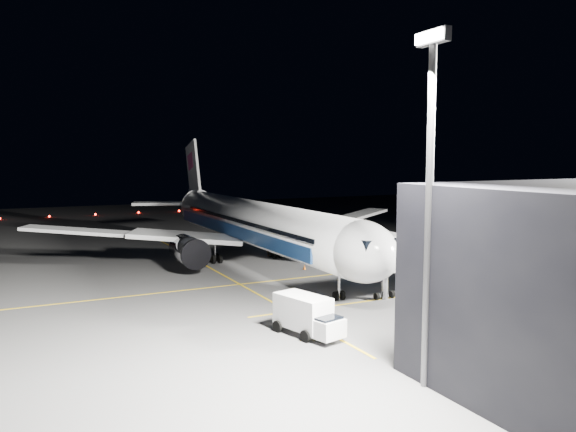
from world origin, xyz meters
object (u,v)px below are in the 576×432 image
(jet_bridge, at_px, (492,242))
(floodlight_mast_south, at_px, (429,179))
(safety_cone_c, at_px, (268,251))
(airliner, at_px, (251,223))
(baggage_tug, at_px, (383,250))
(service_truck, at_px, (308,315))
(safety_cone_a, at_px, (269,254))
(safety_cone_b, at_px, (304,267))

(jet_bridge, xyz_separation_m, floodlight_mast_south, (18.00, -24.07, 7.79))
(floodlight_mast_south, bearing_deg, jet_bridge, 126.79)
(jet_bridge, bearing_deg, safety_cone_c, -156.20)
(airliner, relative_size, baggage_tug, 28.07)
(service_truck, relative_size, safety_cone_c, 12.29)
(service_truck, distance_m, baggage_tug, 37.68)
(service_truck, xyz_separation_m, baggage_tug, (-26.83, 26.44, -0.93))
(safety_cone_a, height_order, safety_cone_b, safety_cone_a)
(safety_cone_b, distance_m, safety_cone_c, 13.28)
(airliner, height_order, jet_bridge, airliner)
(baggage_tug, distance_m, safety_cone_c, 16.23)
(service_truck, relative_size, baggage_tug, 2.88)
(safety_cone_a, distance_m, safety_cone_c, 3.05)
(airliner, height_order, safety_cone_a, airliner)
(baggage_tug, relative_size, safety_cone_b, 3.96)
(airliner, distance_m, jet_bridge, 29.31)
(jet_bridge, relative_size, baggage_tug, 15.71)
(safety_cone_a, bearing_deg, safety_cone_c, 157.58)
(floodlight_mast_south, xyz_separation_m, service_truck, (-11.47, -1.71, -10.75))
(floodlight_mast_south, height_order, safety_cone_c, floodlight_mast_south)
(baggage_tug, distance_m, safety_cone_b, 15.34)
(safety_cone_c, bearing_deg, service_truck, -19.82)
(airliner, bearing_deg, service_truck, -14.62)
(jet_bridge, height_order, baggage_tug, jet_bridge)
(floodlight_mast_south, relative_size, safety_cone_c, 40.37)
(service_truck, bearing_deg, safety_cone_b, 137.98)
(baggage_tug, height_order, safety_cone_a, baggage_tug)
(floodlight_mast_south, relative_size, baggage_tug, 9.45)
(service_truck, height_order, safety_cone_c, service_truck)
(safety_cone_a, distance_m, safety_cone_b, 10.41)
(floodlight_mast_south, bearing_deg, service_truck, -171.52)
(airliner, xyz_separation_m, service_truck, (29.61, -7.72, -3.55))
(airliner, bearing_deg, safety_cone_b, 29.48)
(safety_cone_c, bearing_deg, floodlight_mast_south, -13.31)
(floodlight_mast_south, distance_m, safety_cone_a, 47.10)
(safety_cone_c, bearing_deg, safety_cone_a, -22.42)
(safety_cone_b, bearing_deg, safety_cone_c, 174.97)
(jet_bridge, height_order, service_truck, jet_bridge)
(service_truck, bearing_deg, floodlight_mast_south, -6.05)
(floodlight_mast_south, xyz_separation_m, safety_cone_b, (-34.00, 10.01, -12.10))
(airliner, distance_m, safety_cone_a, 7.13)
(floodlight_mast_south, relative_size, service_truck, 3.28)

